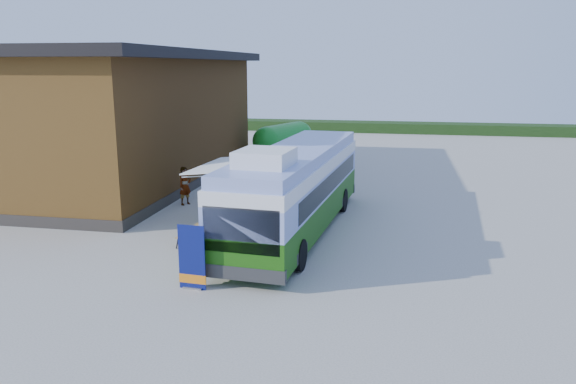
% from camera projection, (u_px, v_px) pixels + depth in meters
% --- Properties ---
extents(ground, '(100.00, 100.00, 0.00)m').
position_uv_depth(ground, '(278.00, 242.00, 21.69)').
color(ground, '#BCB7AD').
rests_on(ground, ground).
extents(barn, '(9.60, 21.20, 7.50)m').
position_uv_depth(barn, '(136.00, 120.00, 32.41)').
color(barn, brown).
rests_on(barn, ground).
extents(hedge, '(40.00, 3.00, 1.00)m').
position_uv_depth(hedge, '(434.00, 128.00, 56.49)').
color(hedge, '#264419').
rests_on(hedge, ground).
extents(bus, '(3.81, 13.13, 3.98)m').
position_uv_depth(bus, '(296.00, 187.00, 22.57)').
color(bus, '#276711').
rests_on(bus, ground).
extents(awning, '(3.00, 4.45, 0.52)m').
position_uv_depth(awning, '(235.00, 161.00, 22.71)').
color(awning, white).
rests_on(awning, ground).
extents(banner, '(0.88, 0.23, 2.02)m').
position_uv_depth(banner, '(192.00, 263.00, 16.96)').
color(banner, '#0C145C').
rests_on(banner, ground).
extents(picnic_table, '(1.36, 1.22, 0.74)m').
position_uv_depth(picnic_table, '(197.00, 232.00, 21.08)').
color(picnic_table, '#AB8851').
rests_on(picnic_table, ground).
extents(person_a, '(0.74, 0.82, 1.88)m').
position_uv_depth(person_a, '(185.00, 186.00, 27.34)').
color(person_a, '#999999').
rests_on(person_a, ground).
extents(person_b, '(1.03, 1.02, 1.68)m').
position_uv_depth(person_b, '(232.00, 190.00, 26.87)').
color(person_b, '#999999').
rests_on(person_b, ground).
extents(slurry_tanker, '(3.58, 6.43, 2.50)m').
position_uv_depth(slurry_tanker, '(283.00, 138.00, 41.15)').
color(slurry_tanker, '#198B23').
rests_on(slurry_tanker, ground).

